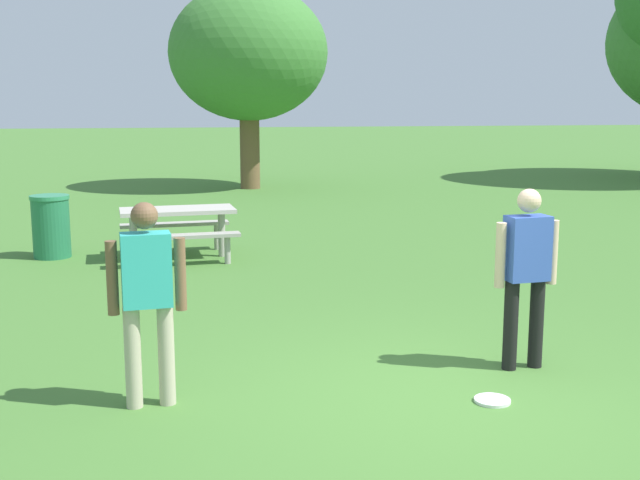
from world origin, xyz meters
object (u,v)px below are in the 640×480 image
object	(u,v)px
trash_can_beside_table	(51,226)
tree_tall_left	(248,54)
picnic_table_near	(178,222)
person_catcher	(526,267)
frisbee	(492,400)
person_thrower	(147,291)

from	to	relation	value
trash_can_beside_table	tree_tall_left	xyz separation A→B (m)	(3.75, 8.97, 3.07)
trash_can_beside_table	tree_tall_left	size ratio (longest dim) A/B	0.18
picnic_table_near	trash_can_beside_table	world-z (taller)	trash_can_beside_table
person_catcher	frisbee	size ratio (longest dim) A/B	5.57
frisbee	trash_can_beside_table	distance (m)	8.13
person_catcher	person_thrower	bearing A→B (deg)	-173.56
trash_can_beside_table	person_catcher	bearing A→B (deg)	-50.08
tree_tall_left	frisbee	bearing A→B (deg)	-87.40
person_thrower	picnic_table_near	world-z (taller)	person_thrower
picnic_table_near	trash_can_beside_table	xyz separation A→B (m)	(-1.92, 0.41, -0.08)
picnic_table_near	tree_tall_left	world-z (taller)	tree_tall_left
person_catcher	picnic_table_near	bearing A→B (deg)	119.08
picnic_table_near	trash_can_beside_table	distance (m)	1.96
trash_can_beside_table	picnic_table_near	bearing A→B (deg)	-12.05
person_thrower	trash_can_beside_table	bearing A→B (deg)	105.28
person_thrower	person_catcher	bearing A→B (deg)	6.44
frisbee	trash_can_beside_table	world-z (taller)	trash_can_beside_table
person_thrower	trash_can_beside_table	xyz separation A→B (m)	(-1.75, 6.40, -0.46)
person_thrower	tree_tall_left	xyz separation A→B (m)	(2.01, 15.36, 2.61)
person_thrower	picnic_table_near	size ratio (longest dim) A/B	0.90
picnic_table_near	tree_tall_left	xyz separation A→B (m)	(1.83, 9.38, 2.99)
picnic_table_near	tree_tall_left	distance (m)	10.01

